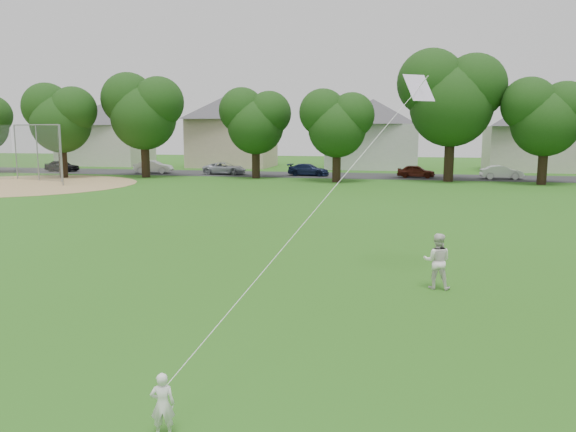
% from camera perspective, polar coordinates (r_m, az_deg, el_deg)
% --- Properties ---
extents(ground, '(160.00, 160.00, 0.00)m').
position_cam_1_polar(ground, '(11.91, -6.91, -12.32)').
color(ground, '#295C15').
rests_on(ground, ground).
extents(street, '(90.00, 7.00, 0.01)m').
position_cam_1_polar(street, '(52.80, 7.85, 4.06)').
color(street, '#2D2D30').
rests_on(street, ground).
extents(dirt_infield, '(18.00, 18.00, 0.02)m').
position_cam_1_polar(dirt_infield, '(48.77, -25.69, 2.90)').
color(dirt_infield, '#9E7F51').
rests_on(dirt_infield, ground).
extents(toddler, '(0.39, 0.31, 0.94)m').
position_cam_1_polar(toddler, '(8.45, -12.62, -18.20)').
color(toddler, white).
rests_on(toddler, ground).
extents(older_boy, '(0.78, 0.63, 1.52)m').
position_cam_1_polar(older_boy, '(15.69, 14.91, -4.45)').
color(older_boy, white).
rests_on(older_boy, ground).
extents(kite, '(2.31, 5.43, 11.50)m').
position_cam_1_polar(kite, '(11.90, 4.73, 2.91)').
color(kite, white).
rests_on(kite, ground).
extents(baseball_backstop, '(10.21, 4.28, 4.66)m').
position_cam_1_polar(baseball_backstop, '(51.49, -24.57, 5.83)').
color(baseball_backstop, gray).
rests_on(baseball_backstop, ground).
extents(tree_row, '(81.66, 9.20, 11.07)m').
position_cam_1_polar(tree_row, '(46.85, 13.04, 10.87)').
color(tree_row, black).
rests_on(tree_row, ground).
extents(parked_cars, '(46.19, 1.97, 1.23)m').
position_cam_1_polar(parked_cars, '(53.38, -2.90, 4.81)').
color(parked_cars, black).
rests_on(parked_cars, ground).
extents(house_row, '(77.02, 14.18, 9.90)m').
position_cam_1_polar(house_row, '(62.78, 6.53, 9.22)').
color(house_row, beige).
rests_on(house_row, ground).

